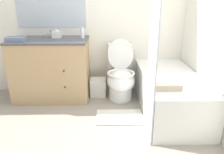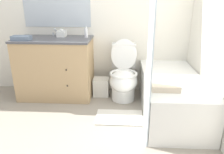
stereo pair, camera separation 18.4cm
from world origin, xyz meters
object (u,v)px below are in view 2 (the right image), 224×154
at_px(vanity_cabinet, 56,67).
at_px(toilet, 123,77).
at_px(sink_faucet, 57,34).
at_px(wastebasket, 101,87).
at_px(bathtub, 171,95).
at_px(bath_towel_folded, 165,87).
at_px(hand_towel_folded, 21,38).
at_px(tissue_box, 62,34).
at_px(soap_dispenser, 86,33).
at_px(bath_mat, 119,117).

distance_m(vanity_cabinet, toilet, 1.00).
distance_m(sink_faucet, wastebasket, 1.03).
bearing_deg(sink_faucet, toilet, -13.69).
distance_m(vanity_cabinet, wastebasket, 0.73).
height_order(bathtub, bath_towel_folded, bath_towel_folded).
relative_size(toilet, wastebasket, 3.18).
bearing_deg(sink_faucet, wastebasket, -12.69).
distance_m(vanity_cabinet, hand_towel_folded, 0.62).
bearing_deg(wastebasket, hand_towel_folded, -168.25).
xyz_separation_m(wastebasket, tissue_box, (-0.57, 0.09, 0.78)).
height_order(soap_dispenser, hand_towel_folded, soap_dispenser).
relative_size(wastebasket, hand_towel_folded, 1.10).
distance_m(toilet, tissue_box, 1.09).
xyz_separation_m(sink_faucet, soap_dispenser, (0.46, -0.13, 0.04)).
xyz_separation_m(bath_towel_folded, bath_mat, (-0.48, 0.23, -0.52)).
height_order(toilet, bathtub, toilet).
relative_size(sink_faucet, bath_towel_folded, 0.49).
distance_m(sink_faucet, hand_towel_folded, 0.52).
bearing_deg(bathtub, hand_towel_folded, 172.39).
bearing_deg(bath_mat, toilet, 85.89).
bearing_deg(tissue_box, wastebasket, -8.68).
bearing_deg(wastebasket, toilet, -15.64).
xyz_separation_m(vanity_cabinet, toilet, (0.99, -0.06, -0.10)).
height_order(tissue_box, soap_dispenser, soap_dispenser).
distance_m(vanity_cabinet, bath_mat, 1.22).
distance_m(hand_towel_folded, bath_mat, 1.66).
bearing_deg(vanity_cabinet, bath_towel_folded, -30.91).
distance_m(soap_dispenser, hand_towel_folded, 0.86).
relative_size(sink_faucet, toilet, 0.17).
height_order(soap_dispenser, bath_towel_folded, soap_dispenser).
relative_size(vanity_cabinet, toilet, 1.25).
bearing_deg(sink_faucet, soap_dispenser, -15.34).
bearing_deg(bath_towel_folded, bathtub, 67.72).
height_order(toilet, bath_mat, toilet).
distance_m(bathtub, bath_mat, 0.72).
xyz_separation_m(sink_faucet, wastebasket, (0.66, -0.15, -0.77)).
relative_size(sink_faucet, wastebasket, 0.53).
relative_size(vanity_cabinet, hand_towel_folded, 4.35).
xyz_separation_m(sink_faucet, hand_towel_folded, (-0.37, -0.36, -0.00)).
height_order(sink_faucet, toilet, sink_faucet).
bearing_deg(bath_towel_folded, sink_faucet, 144.05).
height_order(toilet, soap_dispenser, soap_dispenser).
bearing_deg(vanity_cabinet, soap_dispenser, 6.90).
xyz_separation_m(bathtub, tissue_box, (-1.51, 0.56, 0.67)).
distance_m(vanity_cabinet, bathtub, 1.67).
height_order(wastebasket, hand_towel_folded, hand_towel_folded).
xyz_separation_m(tissue_box, hand_towel_folded, (-0.46, -0.30, -0.01)).
bearing_deg(toilet, tissue_box, 168.71).
relative_size(toilet, bathtub, 0.58).
bearing_deg(soap_dispenser, wastebasket, -6.46).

